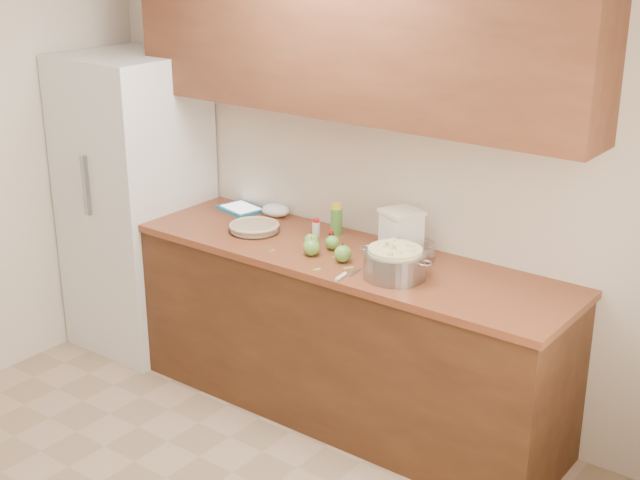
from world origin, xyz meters
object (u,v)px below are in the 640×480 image
Objects in this scene: tablet at (241,209)px; flour_canister at (401,231)px; colander at (395,263)px; pie at (254,227)px.

flour_canister is at bearing 12.59° from tablet.
flour_canister is at bearing 117.35° from colander.
pie is 1.20× the size of flour_canister.
flour_canister reaches higher than tablet.
colander is 1.37× the size of tablet.
pie is 0.72× the size of colander.
colander is 0.35m from flour_canister.
colander is at bearing -5.22° from pie.
tablet is at bearing 142.80° from pie.
colander reaches higher than tablet.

